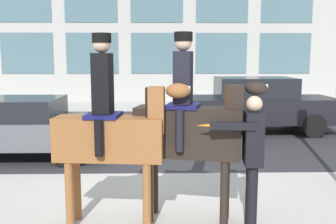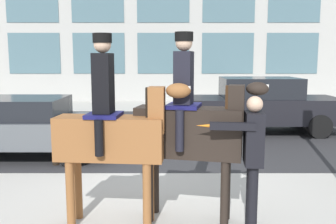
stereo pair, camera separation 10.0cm
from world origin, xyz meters
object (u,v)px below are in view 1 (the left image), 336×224
object	(u,v)px
pedestrian_bystander	(252,153)
street_car_far_lane	(257,104)
mounted_horse_companion	(190,127)
street_car_near_lane	(16,126)
mounted_horse_lead	(112,131)

from	to	relation	value
pedestrian_bystander	street_car_far_lane	xyz separation A→B (m)	(1.74, 6.46, -0.19)
pedestrian_bystander	mounted_horse_companion	bearing A→B (deg)	-17.62
street_car_near_lane	street_car_far_lane	world-z (taller)	street_car_far_lane
mounted_horse_companion	pedestrian_bystander	distance (m)	0.87
mounted_horse_companion	street_car_near_lane	world-z (taller)	mounted_horse_companion
mounted_horse_lead	pedestrian_bystander	world-z (taller)	mounted_horse_lead
mounted_horse_lead	pedestrian_bystander	bearing A→B (deg)	-1.51
mounted_horse_companion	street_car_far_lane	bearing A→B (deg)	80.68
mounted_horse_lead	mounted_horse_companion	bearing A→B (deg)	12.24
pedestrian_bystander	street_car_near_lane	world-z (taller)	pedestrian_bystander
mounted_horse_lead	street_car_near_lane	world-z (taller)	mounted_horse_lead
mounted_horse_companion	pedestrian_bystander	world-z (taller)	mounted_horse_companion
street_car_far_lane	mounted_horse_companion	bearing A→B (deg)	-112.13
street_car_near_lane	street_car_far_lane	xyz separation A→B (m)	(6.12, 2.71, 0.14)
pedestrian_bystander	street_car_far_lane	size ratio (longest dim) A/B	0.39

